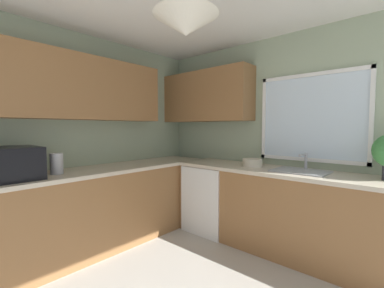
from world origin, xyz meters
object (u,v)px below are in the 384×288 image
object	(u,v)px
microwave	(15,163)
sink_assembly	(301,171)
kettle	(57,164)
dishwasher	(213,198)
bowl	(252,163)

from	to	relation	value
microwave	sink_assembly	world-z (taller)	microwave
microwave	kettle	distance (m)	0.34
microwave	kettle	size ratio (longest dim) A/B	2.30
microwave	sink_assembly	size ratio (longest dim) A/B	0.91
dishwasher	microwave	bearing A→B (deg)	-107.80
dishwasher	kettle	xyz separation A→B (m)	(-0.64, -1.71, 0.58)
sink_assembly	bowl	size ratio (longest dim) A/B	2.31
microwave	bowl	distance (m)	2.42
dishwasher	microwave	distance (m)	2.25
microwave	kettle	bearing A→B (deg)	86.64
microwave	dishwasher	bearing A→B (deg)	72.20
dishwasher	bowl	world-z (taller)	bowl
kettle	sink_assembly	xyz separation A→B (m)	(1.76, 1.75, -0.09)
dishwasher	kettle	distance (m)	1.92
microwave	sink_assembly	distance (m)	2.75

